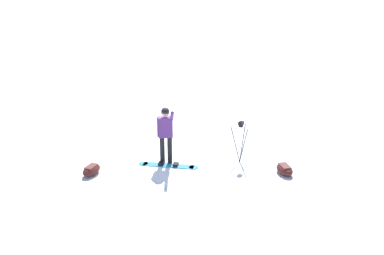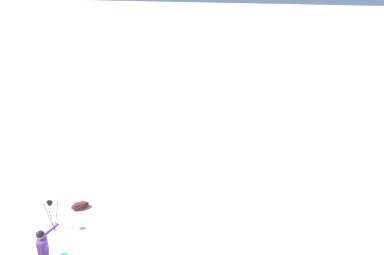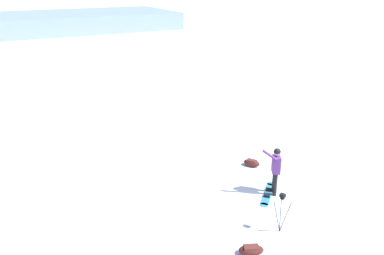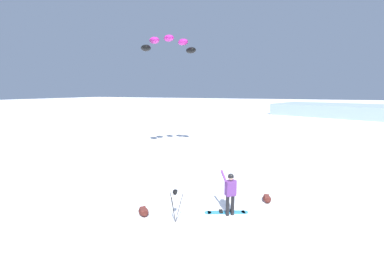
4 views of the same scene
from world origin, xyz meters
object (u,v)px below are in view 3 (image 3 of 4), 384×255
object	(u,v)px
gear_bag_small	(251,250)
snowboarder	(276,166)
camera_tripod	(282,205)
snowboard	(268,193)
gear_bag_large	(252,163)

from	to	relation	value
gear_bag_small	snowboarder	bearing A→B (deg)	-158.16
camera_tripod	gear_bag_small	xyz separation A→B (m)	(1.43, -0.03, -0.78)
snowboard	gear_bag_large	bearing A→B (deg)	-130.34
snowboarder	camera_tripod	bearing A→B (deg)	36.50
snowboarder	gear_bag_large	xyz separation A→B (m)	(-1.25, -1.79, -0.91)
camera_tripod	snowboard	bearing A→B (deg)	-138.08
camera_tripod	gear_bag_small	size ratio (longest dim) A/B	1.68
snowboard	camera_tripod	bearing A→B (deg)	41.92
snowboard	camera_tripod	size ratio (longest dim) A/B	1.30
snowboarder	camera_tripod	distance (m)	2.20
gear_bag_large	snowboard	bearing A→B (deg)	49.66
snowboard	gear_bag_large	distance (m)	2.19
gear_bag_large	camera_tripod	world-z (taller)	camera_tripod
snowboard	gear_bag_small	bearing A→B (deg)	24.94
snowboard	gear_bag_large	xyz separation A→B (m)	(-1.42, -1.67, 0.12)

